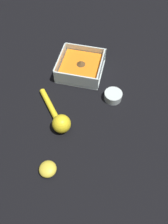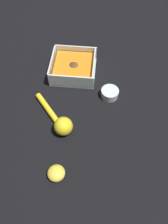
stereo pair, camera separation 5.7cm
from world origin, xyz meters
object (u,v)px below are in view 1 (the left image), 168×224
Objects in this scene: square_dish at (80,67)px; lemon_half at (48,169)px; spice_bowl at (113,96)px; lemon_squeezer at (58,120)px.

square_dish reaches higher than lemon_half.
lemon_squeezer is (-0.18, -0.16, 0.01)m from spice_bowl.
spice_bowl is (0.16, -0.12, -0.01)m from square_dish.
spice_bowl is 0.37m from lemon_half.
lemon_squeezer reaches higher than lemon_half.
lemon_squeezer is 0.18m from lemon_half.
spice_bowl is 0.24m from lemon_squeezer.
square_dish is at bearing 136.98° from lemon_squeezer.
square_dish is at bearing 143.91° from spice_bowl.
spice_bowl is at bearing 65.12° from lemon_half.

